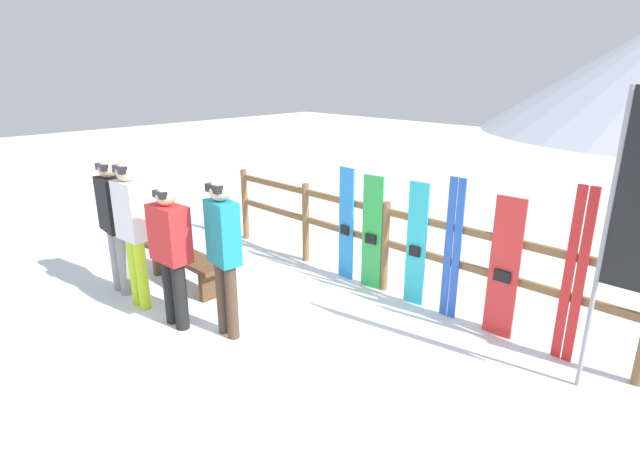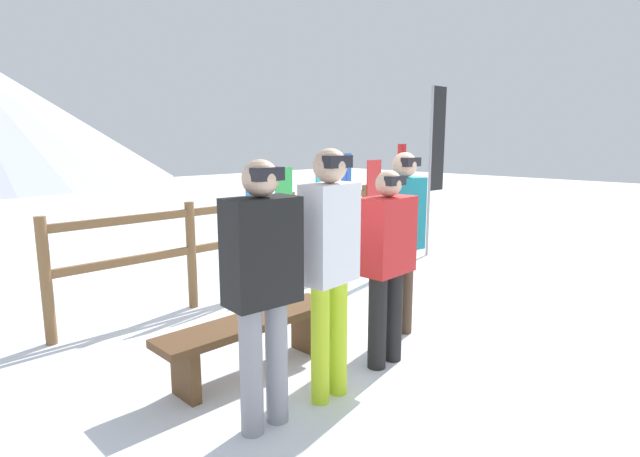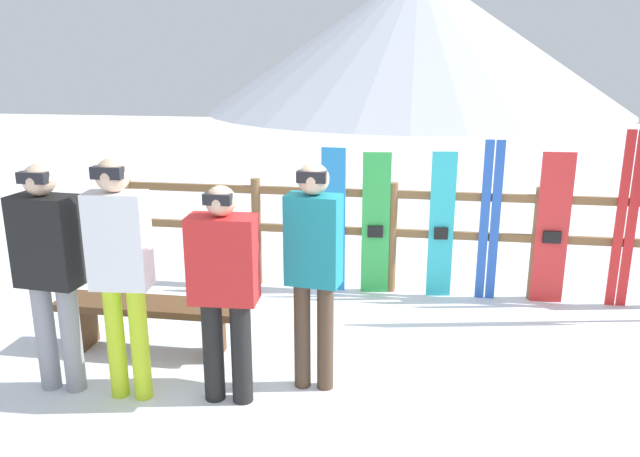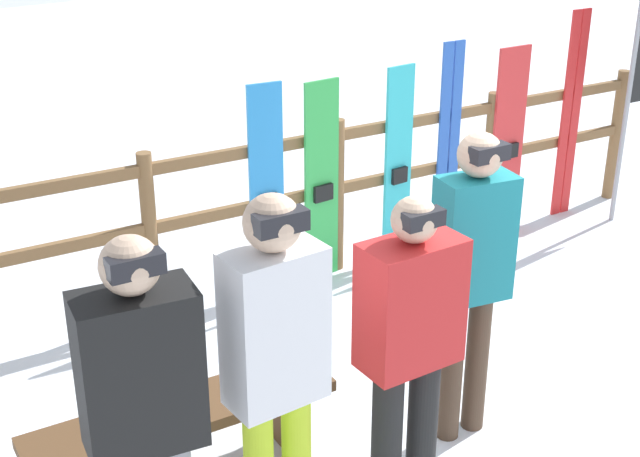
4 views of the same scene
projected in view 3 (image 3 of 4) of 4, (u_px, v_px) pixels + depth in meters
The scene contains 14 objects.
ground_plane at pixel (377, 393), 4.64m from camera, with size 40.00×40.00×0.00m, color white.
mountain_backdrop at pixel (416, 40), 26.77m from camera, with size 18.00×18.00×6.00m.
fence at pixel (392, 227), 6.46m from camera, with size 5.89×0.10×1.17m.
bench at pixel (148, 314), 5.20m from camera, with size 1.55×0.36×0.45m.
person_teal at pixel (314, 259), 4.46m from camera, with size 0.41×0.26×1.71m.
person_black at pixel (49, 264), 4.45m from camera, with size 0.47×0.29×1.71m.
person_white at pixel (120, 261), 4.32m from camera, with size 0.42×0.26×1.77m.
person_red at pixel (224, 282), 4.31m from camera, with size 0.48×0.28×1.59m.
snowboard_blue at pixel (333, 221), 6.48m from camera, with size 0.25×0.07×1.52m.
snowboard_green at pixel (376, 224), 6.42m from camera, with size 0.29×0.08×1.49m.
snowboard_cyan at pixel (441, 226), 6.32m from camera, with size 0.25×0.08×1.51m.
ski_pair_blue at pixel (490, 221), 6.23m from camera, with size 0.20×0.02×1.64m.
snowboard_red at pixel (552, 229), 6.15m from camera, with size 0.32×0.06×1.53m.
ski_pair_red at pixel (626, 221), 6.03m from camera, with size 0.20×0.02×1.76m.
Camera 3 is at (0.22, -4.15, 2.43)m, focal length 35.00 mm.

